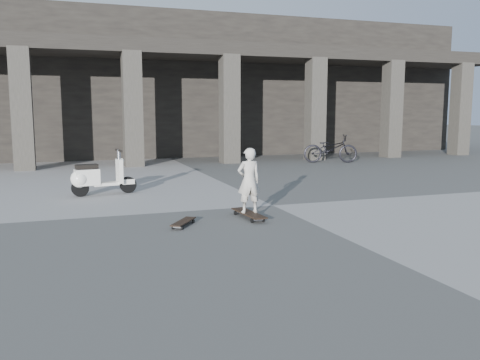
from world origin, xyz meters
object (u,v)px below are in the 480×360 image
object	(u,v)px
longboard	(249,214)
scooter	(93,178)
skateboard_spare	(183,222)
bicycle	(330,149)
child	(249,180)

from	to	relation	value
longboard	scooter	distance (m)	4.39
longboard	skateboard_spare	size ratio (longest dim) A/B	1.52
scooter	bicycle	xyz separation A→B (m)	(8.90, 4.78, 0.11)
longboard	skateboard_spare	xyz separation A→B (m)	(-1.29, -0.23, -0.02)
bicycle	skateboard_spare	bearing A→B (deg)	156.94
scooter	skateboard_spare	bearing A→B (deg)	-79.66
longboard	skateboard_spare	bearing A→B (deg)	95.26
longboard	scooter	xyz separation A→B (m)	(-2.59, 3.53, 0.34)
longboard	child	distance (m)	0.62
skateboard_spare	scooter	bearing A→B (deg)	53.75
skateboard_spare	scooter	distance (m)	3.99
longboard	bicycle	world-z (taller)	bicycle
longboard	child	world-z (taller)	child
longboard	child	bearing A→B (deg)	21.76
skateboard_spare	bicycle	distance (m)	11.45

